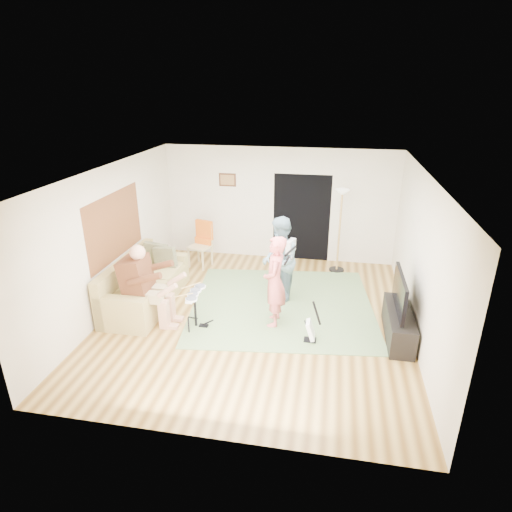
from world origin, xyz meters
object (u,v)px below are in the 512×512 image
Objects in this scene: singer at (275,282)px; guitar_spare at (311,330)px; drum_kit at (195,311)px; tv_cabinet at (398,324)px; torchiere_lamp at (341,216)px; television at (400,293)px; dining_chair at (201,250)px; guitarist at (280,260)px; sofa at (142,289)px.

singer is 2.19× the size of guitar_spare.
tv_cabinet is at bearing 4.66° from drum_kit.
singer is at bearing -112.82° from torchiere_lamp.
singer reaches higher than television.
singer is at bearing -31.21° from dining_chair.
guitar_spare is (0.72, -1.39, -0.64)m from guitarist.
guitarist is 1.44× the size of television.
guitarist is at bearing 178.92° from singer.
singer is 1.03m from guitar_spare.
torchiere_lamp is at bearing 111.41° from tv_cabinet.
torchiere_lamp reaches higher than guitarist.
drum_kit is 0.37× the size of torchiere_lamp.
torchiere_lamp reaches higher than dining_chair.
drum_kit is at bearing -62.73° from guitarist.
sofa is 1.34× the size of guitarist.
television reaches higher than guitar_spare.
television is at bearing 180.00° from tv_cabinet.
guitar_spare is at bearing -12.73° from sofa.
guitarist reaches higher than tv_cabinet.
torchiere_lamp reaches higher than singer.
tv_cabinet is at bearing -12.71° from dining_chair.
guitarist reaches higher than sofa.
sofa is 1.46m from drum_kit.
tv_cabinet is at bearing -68.59° from torchiere_lamp.
torchiere_lamp is 1.78× the size of dining_chair.
guitar_spare reaches higher than drum_kit.
television reaches higher than drum_kit.
guitar_spare reaches higher than tv_cabinet.
singer is 0.97× the size of guitarist.
guitarist is at bearing 13.49° from sofa.
drum_kit is at bearing -175.34° from tv_cabinet.
singer is 1.40× the size of television.
drum_kit is 1.93m from guitarist.
television is at bearing -13.00° from dining_chair.
guitar_spare is at bearing -3.00° from drum_kit.
dining_chair is 0.90× the size of television.
dining_chair is (0.58, 2.02, 0.07)m from sofa.
singer is 3.15m from dining_chair.
singer is 0.92m from guitarist.
torchiere_lamp is (0.40, 3.06, 1.09)m from guitar_spare.
singer is at bearing 178.05° from tv_cabinet.
guitarist reaches higher than singer.
torchiere_lamp reaches higher than tv_cabinet.
drum_kit is (1.30, -0.65, -0.00)m from sofa.
drum_kit is 3.50m from television.
singer is at bearing 178.01° from television.
sofa is 4.52m from torchiere_lamp.
tv_cabinet is 0.60m from television.
guitar_spare is (0.69, -0.47, -0.61)m from singer.
singer reaches higher than tv_cabinet.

